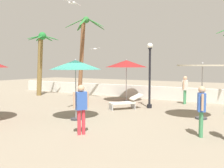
% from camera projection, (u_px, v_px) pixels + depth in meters
% --- Properties ---
extents(ground_plane, '(56.00, 56.00, 0.00)m').
position_uv_depth(ground_plane, '(78.00, 120.00, 11.00)').
color(ground_plane, gray).
extents(boundary_wall, '(25.20, 0.30, 0.90)m').
position_uv_depth(boundary_wall, '(151.00, 92.00, 18.03)').
color(boundary_wall, silver).
rests_on(boundary_wall, ground_plane).
extents(patio_umbrella_0, '(2.22, 2.22, 2.67)m').
position_uv_depth(patio_umbrella_0, '(75.00, 65.00, 10.92)').
color(patio_umbrella_0, '#333338').
rests_on(patio_umbrella_0, ground_plane).
extents(patio_umbrella_2, '(2.73, 2.73, 2.77)m').
position_uv_depth(patio_umbrella_2, '(126.00, 64.00, 16.42)').
color(patio_umbrella_2, '#333338').
rests_on(patio_umbrella_2, ground_plane).
extents(patio_umbrella_3, '(2.20, 2.20, 2.53)m').
position_uv_depth(patio_umbrella_3, '(202.00, 69.00, 11.09)').
color(patio_umbrella_3, '#333338').
rests_on(patio_umbrella_3, ground_plane).
extents(palm_tree_0, '(2.75, 2.67, 5.66)m').
position_uv_depth(palm_tree_0, '(83.00, 49.00, 17.24)').
color(palm_tree_0, brown).
rests_on(palm_tree_0, ground_plane).
extents(palm_tree_3, '(2.42, 2.42, 4.94)m').
position_uv_depth(palm_tree_3, '(41.00, 56.00, 19.60)').
color(palm_tree_3, olive).
rests_on(palm_tree_3, ground_plane).
extents(lamp_post_0, '(0.31, 0.31, 3.62)m').
position_uv_depth(lamp_post_0, '(150.00, 72.00, 13.99)').
color(lamp_post_0, black).
rests_on(lamp_post_0, ground_plane).
extents(lounge_chair_0, '(1.60, 1.77, 0.81)m').
position_uv_depth(lounge_chair_0, '(126.00, 102.00, 13.73)').
color(lounge_chair_0, '#B7B7BC').
rests_on(lounge_chair_0, ground_plane).
extents(guest_0, '(0.40, 0.48, 1.73)m').
position_uv_depth(guest_0, '(81.00, 104.00, 8.66)').
color(guest_0, '#D8333F').
rests_on(guest_0, ground_plane).
extents(guest_2, '(0.27, 0.56, 1.73)m').
position_uv_depth(guest_2, '(185.00, 87.00, 15.48)').
color(guest_2, '#3F8C59').
rests_on(guest_2, ground_plane).
extents(guest_3, '(0.34, 0.54, 1.71)m').
position_uv_depth(guest_3, '(201.00, 106.00, 8.39)').
color(guest_3, '#3F8C59').
rests_on(guest_3, ground_plane).
extents(seagull_0, '(0.38, 1.22, 0.14)m').
position_uv_depth(seagull_0, '(72.00, 2.00, 11.72)').
color(seagull_0, white).
extents(seagull_1, '(1.15, 0.38, 0.15)m').
position_uv_depth(seagull_1, '(95.00, 49.00, 22.35)').
color(seagull_1, white).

